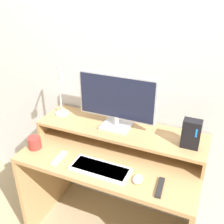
% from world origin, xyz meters
% --- Properties ---
extents(wall_back, '(6.00, 0.05, 2.50)m').
position_xyz_m(wall_back, '(0.00, 0.68, 1.25)').
color(wall_back, silver).
rests_on(wall_back, ground_plane).
extents(desk, '(1.22, 0.64, 0.76)m').
position_xyz_m(desk, '(0.00, 0.32, 0.54)').
color(desk, tan).
rests_on(desk, ground_plane).
extents(monitor_shelf, '(1.22, 0.34, 0.13)m').
position_xyz_m(monitor_shelf, '(0.00, 0.47, 0.86)').
color(monitor_shelf, tan).
rests_on(monitor_shelf, desk).
extents(monitor, '(0.56, 0.18, 0.39)m').
position_xyz_m(monitor, '(-0.03, 0.48, 1.09)').
color(monitor, '#BCBCC1').
rests_on(monitor, monitor_shelf).
extents(desk_lamp, '(0.19, 0.20, 0.40)m').
position_xyz_m(desk_lamp, '(-0.47, 0.45, 1.05)').
color(desk_lamp, silver).
rests_on(desk_lamp, monitor_shelf).
extents(router_dock, '(0.11, 0.08, 0.19)m').
position_xyz_m(router_dock, '(0.49, 0.44, 0.98)').
color(router_dock, black).
rests_on(router_dock, monitor_shelf).
extents(keyboard, '(0.38, 0.16, 0.02)m').
position_xyz_m(keyboard, '(-0.00, 0.14, 0.77)').
color(keyboard, white).
rests_on(keyboard, desk).
extents(mouse, '(0.06, 0.09, 0.03)m').
position_xyz_m(mouse, '(0.25, 0.14, 0.77)').
color(mouse, white).
rests_on(mouse, desk).
extents(remote_control, '(0.04, 0.15, 0.02)m').
position_xyz_m(remote_control, '(-0.30, 0.13, 0.76)').
color(remote_control, white).
rests_on(remote_control, desk).
extents(remote_secondary, '(0.05, 0.16, 0.02)m').
position_xyz_m(remote_secondary, '(0.39, 0.13, 0.76)').
color(remote_secondary, black).
rests_on(remote_secondary, desk).
extents(mug, '(0.09, 0.09, 0.08)m').
position_xyz_m(mug, '(-0.53, 0.17, 0.80)').
color(mug, '#9E332D').
rests_on(mug, desk).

